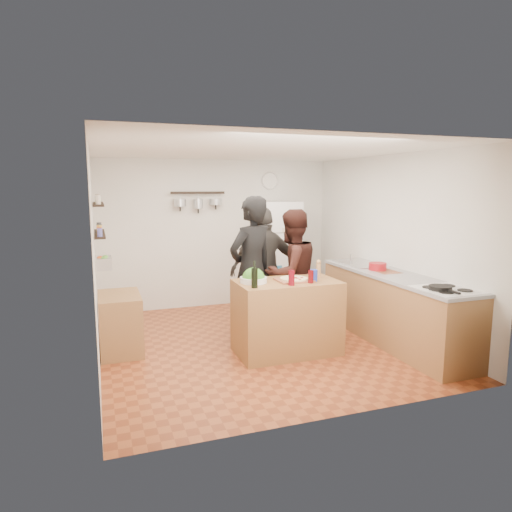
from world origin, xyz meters
name	(u,v)px	position (x,y,z in m)	size (l,w,h in m)	color
room_shell	(249,246)	(0.00, 0.39, 1.25)	(4.20, 4.20, 4.20)	brown
prep_island	(287,317)	(0.21, -0.46, 0.46)	(1.25, 0.72, 0.91)	brown
pizza_board	(294,280)	(0.29, -0.48, 0.92)	(0.42, 0.34, 0.02)	brown
pizza	(294,279)	(0.29, -0.48, 0.94)	(0.34, 0.34, 0.02)	beige
salad_bowl	(253,280)	(-0.21, -0.41, 0.94)	(0.33, 0.33, 0.07)	white
wine_bottle	(255,278)	(-0.29, -0.68, 1.02)	(0.07, 0.07, 0.22)	black
wine_glass_near	(291,278)	(0.16, -0.70, 1.00)	(0.07, 0.07, 0.18)	#600812
wine_glass_far	(311,277)	(0.43, -0.66, 0.99)	(0.06, 0.06, 0.15)	#4F060A
pepper_mill	(318,271)	(0.66, -0.41, 1.00)	(0.06, 0.06, 0.19)	#A77846
salt_canister	(314,275)	(0.51, -0.58, 0.98)	(0.09, 0.09, 0.14)	#1C2F9A
person_left	(251,270)	(-0.06, 0.10, 0.97)	(0.71, 0.46, 1.94)	black
person_center	(291,274)	(0.52, 0.12, 0.88)	(0.85, 0.66, 1.75)	black
person_back	(264,269)	(0.28, 0.54, 0.89)	(1.04, 0.43, 1.77)	#2F2C2A
counter_run	(393,309)	(1.70, -0.55, 0.45)	(0.63, 2.63, 0.90)	#9E7042
stove_top	(447,290)	(1.70, -1.50, 0.91)	(0.60, 0.62, 0.02)	white
skillet	(440,288)	(1.60, -1.51, 0.94)	(0.25, 0.25, 0.05)	black
sink	(359,264)	(1.70, 0.30, 0.92)	(0.50, 0.80, 0.03)	silver
cutting_board	(386,272)	(1.70, -0.35, 0.91)	(0.30, 0.40, 0.02)	brown
red_bowl	(378,266)	(1.65, -0.23, 0.97)	(0.24, 0.24, 0.10)	maroon
fridge	(276,254)	(0.95, 1.75, 0.90)	(0.70, 0.68, 1.80)	white
wall_clock	(270,181)	(0.95, 2.08, 2.15)	(0.30, 0.30, 0.03)	silver
spice_shelf_lower	(100,234)	(-1.93, 0.20, 1.50)	(0.12, 1.00, 0.03)	black
spice_shelf_upper	(98,204)	(-1.93, 0.20, 1.85)	(0.12, 1.00, 0.03)	black
produce_basket	(104,263)	(-1.90, 0.20, 1.15)	(0.18, 0.35, 0.14)	silver
side_table	(120,323)	(-1.74, 0.27, 0.36)	(0.50, 0.80, 0.73)	#9D7042
pot_rack	(198,193)	(-0.35, 2.00, 1.95)	(0.90, 0.04, 0.04)	black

